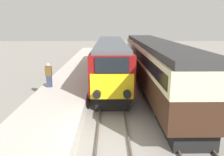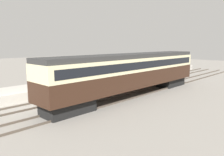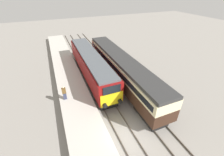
% 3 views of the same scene
% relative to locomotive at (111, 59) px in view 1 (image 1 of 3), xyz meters
% --- Properties ---
extents(ground_plane, '(120.00, 120.00, 0.00)m').
position_rel_locomotive_xyz_m(ground_plane, '(0.00, -11.35, -2.10)').
color(ground_plane, gray).
extents(platform_left, '(3.50, 50.00, 0.83)m').
position_rel_locomotive_xyz_m(platform_left, '(-3.30, -3.35, -1.68)').
color(platform_left, '#B7B2A8').
rests_on(platform_left, ground_plane).
extents(rails_near_track, '(1.51, 60.00, 0.14)m').
position_rel_locomotive_xyz_m(rails_near_track, '(0.00, -6.35, -2.03)').
color(rails_near_track, '#4C4238').
rests_on(rails_near_track, ground_plane).
extents(rails_far_track, '(1.50, 60.00, 0.14)m').
position_rel_locomotive_xyz_m(rails_far_track, '(3.40, -6.35, -2.03)').
color(rails_far_track, '#4C4238').
rests_on(rails_far_track, ground_plane).
extents(locomotive, '(2.70, 16.00, 3.69)m').
position_rel_locomotive_xyz_m(locomotive, '(0.00, 0.00, 0.00)').
color(locomotive, black).
rests_on(locomotive, ground_plane).
extents(passenger_carriage, '(2.75, 18.50, 3.90)m').
position_rel_locomotive_xyz_m(passenger_carriage, '(3.40, -2.89, 0.27)').
color(passenger_carriage, black).
rests_on(passenger_carriage, ground_plane).
extents(person_on_platform, '(0.44, 0.26, 1.71)m').
position_rel_locomotive_xyz_m(person_on_platform, '(-4.39, -4.70, -0.42)').
color(person_on_platform, '#2D334C').
rests_on(person_on_platform, platform_left).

